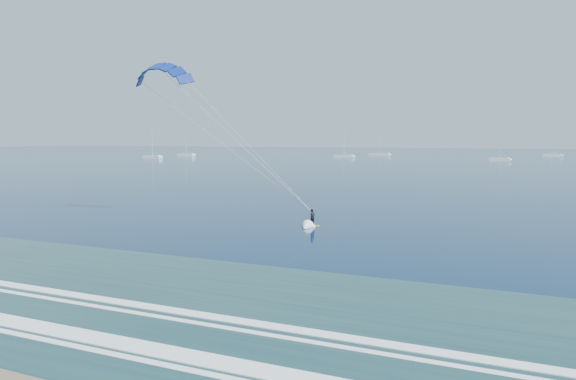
{
  "coord_description": "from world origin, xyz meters",
  "views": [
    {
      "loc": [
        15.93,
        -9.79,
        8.05
      ],
      "look_at": [
        0.12,
        27.14,
        4.03
      ],
      "focal_mm": 32.0,
      "sensor_mm": 36.0,
      "label": 1
    }
  ],
  "objects_px": {
    "sailboat_0": "(152,157)",
    "sailboat_4": "(552,155)",
    "sailboat_2": "(379,154)",
    "sailboat_3": "(500,159)",
    "kitesurfer_rig": "(230,135)",
    "sailboat_7": "(186,155)",
    "sailboat_1": "(344,156)"
  },
  "relations": [
    {
      "from": "sailboat_0",
      "to": "sailboat_3",
      "type": "relative_size",
      "value": 1.14
    },
    {
      "from": "sailboat_0",
      "to": "sailboat_3",
      "type": "distance_m",
      "value": 133.08
    },
    {
      "from": "sailboat_2",
      "to": "sailboat_1",
      "type": "bearing_deg",
      "value": -104.69
    },
    {
      "from": "sailboat_4",
      "to": "sailboat_7",
      "type": "distance_m",
      "value": 164.49
    },
    {
      "from": "sailboat_0",
      "to": "sailboat_4",
      "type": "height_order",
      "value": "sailboat_0"
    },
    {
      "from": "sailboat_0",
      "to": "sailboat_7",
      "type": "distance_m",
      "value": 26.89
    },
    {
      "from": "sailboat_7",
      "to": "sailboat_3",
      "type": "bearing_deg",
      "value": 1.17
    },
    {
      "from": "sailboat_2",
      "to": "kitesurfer_rig",
      "type": "bearing_deg",
      "value": -80.92
    },
    {
      "from": "kitesurfer_rig",
      "to": "sailboat_3",
      "type": "xyz_separation_m",
      "value": [
        21.64,
        156.36,
        -7.74
      ]
    },
    {
      "from": "sailboat_3",
      "to": "sailboat_7",
      "type": "height_order",
      "value": "sailboat_7"
    },
    {
      "from": "kitesurfer_rig",
      "to": "sailboat_0",
      "type": "height_order",
      "value": "kitesurfer_rig"
    },
    {
      "from": "sailboat_0",
      "to": "sailboat_1",
      "type": "xyz_separation_m",
      "value": [
        68.63,
        39.34,
        0.01
      ]
    },
    {
      "from": "sailboat_3",
      "to": "sailboat_0",
      "type": "bearing_deg",
      "value": -167.19
    },
    {
      "from": "sailboat_2",
      "to": "sailboat_3",
      "type": "relative_size",
      "value": 1.33
    },
    {
      "from": "sailboat_4",
      "to": "sailboat_7",
      "type": "height_order",
      "value": "sailboat_7"
    },
    {
      "from": "sailboat_1",
      "to": "sailboat_3",
      "type": "xyz_separation_m",
      "value": [
        61.14,
        -9.84,
        -0.01
      ]
    },
    {
      "from": "kitesurfer_rig",
      "to": "sailboat_3",
      "type": "relative_size",
      "value": 2.01
    },
    {
      "from": "kitesurfer_rig",
      "to": "sailboat_4",
      "type": "relative_size",
      "value": 1.79
    },
    {
      "from": "sailboat_2",
      "to": "sailboat_7",
      "type": "bearing_deg",
      "value": -151.26
    },
    {
      "from": "sailboat_0",
      "to": "sailboat_2",
      "type": "xyz_separation_m",
      "value": [
        76.67,
        70.02,
        0.01
      ]
    },
    {
      "from": "sailboat_7",
      "to": "kitesurfer_rig",
      "type": "bearing_deg",
      "value": -54.35
    },
    {
      "from": "kitesurfer_rig",
      "to": "sailboat_7",
      "type": "xyz_separation_m",
      "value": [
        -110.24,
        153.67,
        -7.72
      ]
    },
    {
      "from": "sailboat_3",
      "to": "sailboat_7",
      "type": "xyz_separation_m",
      "value": [
        -131.88,
        -2.69,
        0.02
      ]
    },
    {
      "from": "kitesurfer_rig",
      "to": "sailboat_4",
      "type": "xyz_separation_m",
      "value": [
        42.5,
        214.72,
        -7.74
      ]
    },
    {
      "from": "sailboat_0",
      "to": "sailboat_7",
      "type": "relative_size",
      "value": 0.92
    },
    {
      "from": "sailboat_4",
      "to": "sailboat_7",
      "type": "relative_size",
      "value": 0.9
    },
    {
      "from": "sailboat_2",
      "to": "sailboat_3",
      "type": "bearing_deg",
      "value": -37.35
    },
    {
      "from": "kitesurfer_rig",
      "to": "sailboat_0",
      "type": "xyz_separation_m",
      "value": [
        -108.12,
        126.86,
        -7.74
      ]
    },
    {
      "from": "sailboat_3",
      "to": "sailboat_4",
      "type": "distance_m",
      "value": 61.97
    },
    {
      "from": "sailboat_7",
      "to": "sailboat_1",
      "type": "bearing_deg",
      "value": 10.05
    },
    {
      "from": "sailboat_0",
      "to": "sailboat_2",
      "type": "distance_m",
      "value": 103.83
    },
    {
      "from": "sailboat_0",
      "to": "sailboat_4",
      "type": "distance_m",
      "value": 174.38
    }
  ]
}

